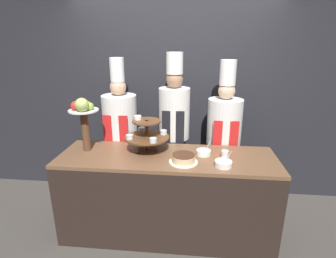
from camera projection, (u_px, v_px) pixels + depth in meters
The scene contains 12 objects.
ground_plane at pixel (164, 254), 2.59m from camera, with size 14.00×14.00×0.00m, color #47423D.
wall_back at pixel (174, 91), 3.36m from camera, with size 10.00×0.06×2.80m.
buffet_counter at pixel (167, 195), 2.77m from camera, with size 2.18×0.68×0.90m.
tiered_stand at pixel (147, 135), 2.68m from camera, with size 0.46×0.46×0.38m.
fruit_pedestal at pixel (83, 114), 2.63m from camera, with size 0.30×0.30×0.57m.
cake_round at pixel (183, 159), 2.47m from camera, with size 0.27×0.27×0.08m.
cup_white at pixel (225, 154), 2.58m from camera, with size 0.07×0.07×0.07m.
serving_bowl_near at pixel (223, 164), 2.39m from camera, with size 0.16×0.16×0.15m.
serving_bowl_far at pixel (204, 152), 2.64m from camera, with size 0.15×0.15×0.15m.
chef_left at pixel (121, 131), 3.19m from camera, with size 0.41×0.41×1.83m.
chef_center_left at pixel (174, 126), 3.10m from camera, with size 0.36×0.36×1.89m.
chef_center_right at pixel (224, 134), 3.07m from camera, with size 0.40×0.40×1.81m.
Camera 1 is at (0.25, -2.06, 1.98)m, focal length 28.00 mm.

